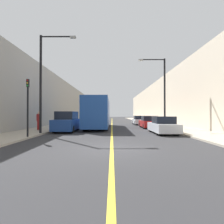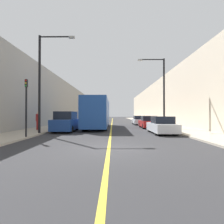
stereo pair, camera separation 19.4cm
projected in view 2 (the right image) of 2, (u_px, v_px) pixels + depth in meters
The scene contains 15 objects.
ground_plane at pixel (109, 149), 8.51m from camera, with size 200.00×200.00×0.00m, color #2D2D30.
sidewalk_left at pixel (79, 122), 38.55m from camera, with size 3.46×72.00×0.13m, color #A89E8C.
sidewalk_right at pixel (146, 122), 38.47m from camera, with size 3.46×72.00×0.13m, color #A89E8C.
building_row_left at pixel (62, 103), 38.62m from camera, with size 4.00×72.00×8.16m, color gray.
building_row_right at pixel (162, 103), 38.50m from camera, with size 4.00×72.00×8.52m, color beige.
road_center_line at pixel (112, 122), 38.51m from camera, with size 0.16×72.00×0.01m, color gold.
bus at pixel (98, 113), 21.68m from camera, with size 2.57×11.59×3.47m.
parked_suv_left at pixel (67, 122), 17.14m from camera, with size 1.86×4.98×1.95m.
car_right_near at pixel (162, 126), 15.22m from camera, with size 1.82×4.31×1.50m.
car_right_mid at pixel (148, 123), 21.32m from camera, with size 1.88×4.24×1.49m.
car_right_far at pixel (139, 121), 28.21m from camera, with size 1.81×4.55×1.45m.
street_lamp_left at pixel (43, 77), 14.63m from camera, with size 3.05×0.24×8.19m.
street_lamp_right at pixel (162, 88), 19.66m from camera, with size 3.05×0.24×7.85m.
traffic_light at pixel (26, 105), 12.18m from camera, with size 0.16×0.18×4.01m.
pedestrian at pixel (38, 120), 17.40m from camera, with size 0.40×0.26×1.84m.
Camera 2 is at (0.21, -8.53, 1.70)m, focal length 28.00 mm.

